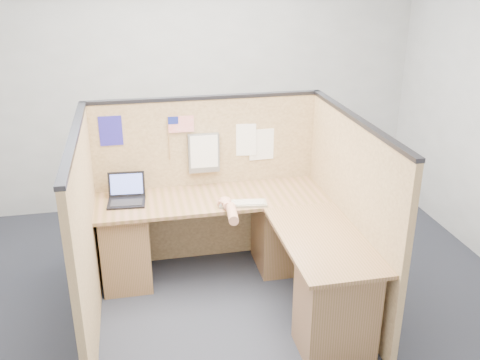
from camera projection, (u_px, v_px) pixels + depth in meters
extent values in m
plane|color=black|center=(227.00, 317.00, 4.19)|extent=(5.00, 5.00, 0.00)
plane|color=#A6A9AB|center=(188.00, 81.00, 5.70)|extent=(5.00, 0.00, 5.00)
cube|color=olive|center=(207.00, 181.00, 4.81)|extent=(2.05, 0.05, 1.50)
cube|color=#232328|center=(204.00, 97.00, 4.52)|extent=(2.05, 0.06, 0.03)
cube|color=olive|center=(86.00, 239.00, 3.81)|extent=(0.05, 1.80, 1.50)
cube|color=#232328|center=(74.00, 136.00, 3.52)|extent=(0.06, 1.80, 0.03)
cube|color=olive|center=(350.00, 214.00, 4.19)|extent=(0.05, 1.80, 1.50)
cube|color=#232328|center=(358.00, 119.00, 3.90)|extent=(0.06, 1.80, 0.03)
cube|color=brown|center=(212.00, 199.00, 4.53)|extent=(1.95, 0.60, 0.03)
cube|color=brown|center=(323.00, 240.00, 3.87)|extent=(0.60, 1.15, 0.03)
cube|color=brown|center=(126.00, 246.00, 4.53)|extent=(0.40, 0.50, 0.70)
cube|color=brown|center=(279.00, 230.00, 4.78)|extent=(0.40, 0.50, 0.70)
cube|color=brown|center=(336.00, 308.00, 3.72)|extent=(0.50, 0.40, 0.70)
cube|color=black|center=(127.00, 203.00, 4.40)|extent=(0.32, 0.25, 0.02)
cube|color=black|center=(125.00, 184.00, 4.49)|extent=(0.31, 0.09, 0.20)
cube|color=#4858A5|center=(125.00, 184.00, 4.48)|extent=(0.27, 0.07, 0.17)
cube|color=gray|center=(243.00, 204.00, 4.38)|extent=(0.41, 0.18, 0.02)
cube|color=silver|center=(243.00, 202.00, 4.38)|extent=(0.37, 0.15, 0.01)
ellipsoid|color=silver|center=(225.00, 204.00, 4.35)|extent=(0.12, 0.08, 0.05)
ellipsoid|color=tan|center=(225.00, 201.00, 4.33)|extent=(0.10, 0.12, 0.05)
cylinder|color=tan|center=(227.00, 205.00, 4.29)|extent=(0.07, 0.05, 0.07)
cylinder|color=tan|center=(232.00, 214.00, 4.15)|extent=(0.11, 0.29, 0.09)
cube|color=#252095|center=(111.00, 131.00, 4.43)|extent=(0.19, 0.00, 0.25)
cylinder|color=olive|center=(169.00, 138.00, 4.55)|extent=(0.01, 0.01, 0.38)
cube|color=red|center=(181.00, 124.00, 4.52)|extent=(0.22, 0.00, 0.14)
cube|color=navy|center=(173.00, 120.00, 4.49)|extent=(0.09, 0.00, 0.07)
cube|color=slate|center=(204.00, 153.00, 4.65)|extent=(0.27, 0.05, 0.35)
cube|color=white|center=(204.00, 152.00, 4.62)|extent=(0.24, 0.01, 0.29)
cube|color=white|center=(243.00, 140.00, 4.70)|extent=(0.23, 0.03, 0.29)
cube|color=white|center=(262.00, 145.00, 4.76)|extent=(0.22, 0.01, 0.28)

